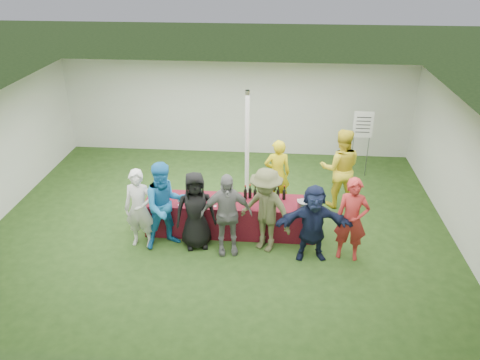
# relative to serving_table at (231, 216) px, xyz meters

# --- Properties ---
(ground) EXTENTS (60.00, 60.00, 0.00)m
(ground) POSITION_rel_serving_table_xyz_m (-0.26, 0.36, -0.38)
(ground) COLOR #284719
(ground) RESTS_ON ground
(tent) EXTENTS (10.00, 10.00, 10.00)m
(tent) POSITION_rel_serving_table_xyz_m (0.24, 1.56, 0.98)
(tent) COLOR white
(tent) RESTS_ON ground
(serving_table) EXTENTS (3.60, 0.80, 0.75)m
(serving_table) POSITION_rel_serving_table_xyz_m (0.00, 0.00, 0.00)
(serving_table) COLOR maroon
(serving_table) RESTS_ON ground
(wine_bottles) EXTENTS (0.89, 0.13, 0.32)m
(wine_bottles) POSITION_rel_serving_table_xyz_m (0.70, 0.14, 0.50)
(wine_bottles) COLOR black
(wine_bottles) RESTS_ON serving_table
(wine_glasses) EXTENTS (1.16, 0.09, 0.16)m
(wine_glasses) POSITION_rel_serving_table_xyz_m (-0.92, -0.26, 0.49)
(wine_glasses) COLOR silver
(wine_glasses) RESTS_ON serving_table
(water_bottle) EXTENTS (0.07, 0.07, 0.23)m
(water_bottle) POSITION_rel_serving_table_xyz_m (0.03, 0.08, 0.48)
(water_bottle) COLOR silver
(water_bottle) RESTS_ON serving_table
(bar_towel) EXTENTS (0.25, 0.18, 0.03)m
(bar_towel) POSITION_rel_serving_table_xyz_m (1.53, 0.05, 0.39)
(bar_towel) COLOR white
(bar_towel) RESTS_ON serving_table
(dump_bucket) EXTENTS (0.26, 0.26, 0.18)m
(dump_bucket) POSITION_rel_serving_table_xyz_m (1.52, -0.22, 0.46)
(dump_bucket) COLOR slate
(dump_bucket) RESTS_ON serving_table
(wine_list_sign) EXTENTS (0.50, 0.03, 1.80)m
(wine_list_sign) POSITION_rel_serving_table_xyz_m (3.13, 3.02, 0.94)
(wine_list_sign) COLOR slate
(wine_list_sign) RESTS_ON ground
(staff_pourer) EXTENTS (0.66, 0.49, 1.68)m
(staff_pourer) POSITION_rel_serving_table_xyz_m (0.97, 1.20, 0.46)
(staff_pourer) COLOR yellow
(staff_pourer) RESTS_ON ground
(staff_back) EXTENTS (0.94, 0.73, 1.92)m
(staff_back) POSITION_rel_serving_table_xyz_m (2.41, 1.35, 0.59)
(staff_back) COLOR yellow
(staff_back) RESTS_ON ground
(customer_0) EXTENTS (0.64, 0.44, 1.69)m
(customer_0) POSITION_rel_serving_table_xyz_m (-1.77, -0.65, 0.47)
(customer_0) COLOR silver
(customer_0) RESTS_ON ground
(customer_1) EXTENTS (1.13, 1.05, 1.85)m
(customer_1) POSITION_rel_serving_table_xyz_m (-1.24, -0.62, 0.55)
(customer_1) COLOR #1B70B5
(customer_1) RESTS_ON ground
(customer_2) EXTENTS (0.91, 0.71, 1.66)m
(customer_2) POSITION_rel_serving_table_xyz_m (-0.64, -0.59, 0.45)
(customer_2) COLOR black
(customer_2) RESTS_ON ground
(customer_3) EXTENTS (1.08, 0.61, 1.73)m
(customer_3) POSITION_rel_serving_table_xyz_m (-0.00, -0.76, 0.49)
(customer_3) COLOR slate
(customer_3) RESTS_ON ground
(customer_4) EXTENTS (1.34, 1.15, 1.79)m
(customer_4) POSITION_rel_serving_table_xyz_m (0.76, -0.59, 0.52)
(customer_4) COLOR #4F5130
(customer_4) RESTS_ON ground
(customer_5) EXTENTS (1.51, 0.59, 1.59)m
(customer_5) POSITION_rel_serving_table_xyz_m (1.68, -0.82, 0.42)
(customer_5) COLOR #151D3A
(customer_5) RESTS_ON ground
(customer_6) EXTENTS (0.68, 0.50, 1.72)m
(customer_6) POSITION_rel_serving_table_xyz_m (2.41, -0.75, 0.49)
(customer_6) COLOR #A82625
(customer_6) RESTS_ON ground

